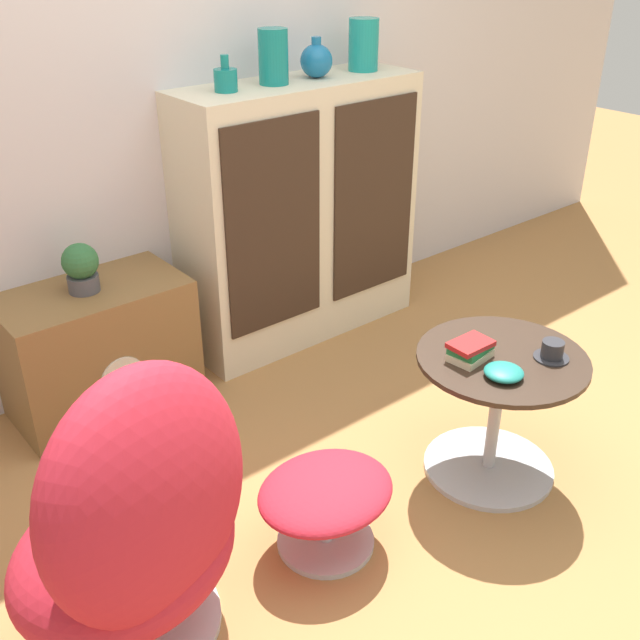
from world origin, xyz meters
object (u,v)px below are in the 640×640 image
Objects in this scene: vase_rightmost at (363,45)px; vase_leftmost at (226,79)px; coffee_table at (496,407)px; vase_inner_right at (316,61)px; bowl at (504,372)px; tv_console at (99,349)px; vase_inner_left at (273,57)px; ottoman at (326,497)px; egg_chair at (137,524)px; potted_plant at (81,267)px; sideboard at (300,213)px; teacup at (552,351)px; book_stack at (471,350)px.

vase_leftmost is at bearing -180.00° from vase_rightmost.
vase_inner_right reaches higher than coffee_table.
bowl is (-0.35, -1.38, -0.75)m from vase_inner_right.
tv_console is 1.23× the size of coffee_table.
ottoman is at bearing -121.03° from vase_inner_left.
vase_inner_left is (1.32, 1.16, 0.88)m from egg_chair.
vase_leftmost reaches higher than bowl.
egg_chair reaches higher than potted_plant.
sideboard is 5.42× the size of vase_inner_left.
tv_console is 1.18m from vase_leftmost.
teacup reaches higher than coffee_table.
sideboard reaches higher than tv_console.
potted_plant is 1.50× the size of bowl.
teacup is at bearing -14.29° from ottoman.
vase_inner_left is 1.46m from book_stack.
teacup is at bearing -91.33° from sideboard.
coffee_table is at bearing -54.79° from potted_plant.
book_stack is at bearing -84.74° from vase_leftmost.
vase_leftmost is (1.09, 1.16, 0.82)m from egg_chair.
sideboard is 1.26m from book_stack.
teacup is 0.92× the size of bowl.
potted_plant is 1.74m from teacup.
tv_console is 1.21m from ottoman.
ottoman is at bearing -80.80° from tv_console.
egg_chair is 4.63× the size of potted_plant.
egg_chair is at bearing 169.51° from bowl.
vase_rightmost is at bearing 44.58° from ottoman.
vase_inner_left reaches higher than coffee_table.
book_stack is (0.81, -1.22, -0.11)m from potted_plant.
vase_inner_left is 1.36× the size of book_stack.
ottoman is at bearing -112.11° from vase_leftmost.
vase_inner_left is at bearing 0.67° from potted_plant.
book_stack is at bearing -3.62° from egg_chair.
potted_plant reaches higher than coffee_table.
potted_plant is 1.20× the size of book_stack.
vase_inner_right reaches higher than vase_leftmost.
ottoman is 1.78m from vase_inner_left.
bowl is at bearing -100.30° from sideboard.
egg_chair reaches higher than coffee_table.
potted_plant is at bearing -179.56° from vase_rightmost.
egg_chair is at bearing -138.76° from vase_inner_left.
sideboard is at bearing 0.38° from potted_plant.
ottoman is at bearing -79.97° from potted_plant.
bowl reaches higher than ottoman.
vase_inner_right is at bearing 180.00° from vase_rightmost.
vase_rightmost reaches higher than teacup.
ottoman is (0.19, -1.19, -0.07)m from tv_console.
vase_rightmost reaches higher than vase_inner_right.
vase_inner_left reaches higher than egg_chair.
teacup is at bearing -10.03° from egg_chair.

